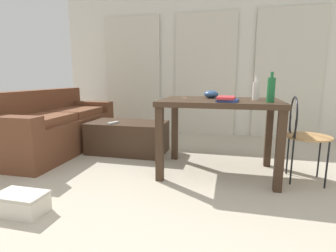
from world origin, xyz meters
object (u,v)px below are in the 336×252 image
(coffee_table, at_px, (128,137))
(bottle_far, at_px, (256,90))
(scissors, at_px, (185,98))
(couch, at_px, (55,127))
(wire_chair, at_px, (301,129))
(craft_table, at_px, (219,111))
(bowl, at_px, (211,94))
(book_stack, at_px, (227,99))
(bottle_near, at_px, (271,90))
(tv_remote_primary, at_px, (113,123))
(shoebox, at_px, (21,203))

(coffee_table, height_order, bottle_far, bottle_far)
(bottle_far, distance_m, scissors, 0.73)
(couch, bearing_deg, scissors, -7.27)
(coffee_table, distance_m, wire_chair, 2.07)
(bottle_far, bearing_deg, coffee_table, 164.00)
(craft_table, distance_m, scissors, 0.41)
(couch, bearing_deg, bowl, -4.52)
(coffee_table, distance_m, bowl, 1.30)
(bowl, bearing_deg, couch, 175.48)
(book_stack, bearing_deg, coffee_table, 151.29)
(coffee_table, relative_size, bowl, 6.57)
(wire_chair, bearing_deg, scissors, 173.65)
(craft_table, distance_m, wire_chair, 0.78)
(bottle_near, distance_m, scissors, 0.89)
(coffee_table, relative_size, wire_chair, 1.23)
(coffee_table, xyz_separation_m, tv_remote_primary, (-0.13, -0.16, 0.22))
(couch, relative_size, coffee_table, 1.88)
(bottle_near, relative_size, bowl, 1.74)
(scissors, bearing_deg, coffee_table, 155.42)
(tv_remote_primary, bearing_deg, wire_chair, 7.99)
(wire_chair, distance_m, bottle_far, 0.56)
(bottle_far, bearing_deg, couch, 173.31)
(wire_chair, xyz_separation_m, bottle_near, (-0.32, -0.19, 0.38))
(scissors, bearing_deg, book_stack, -35.54)
(bowl, bearing_deg, book_stack, -66.20)
(craft_table, relative_size, scissors, 10.82)
(bottle_near, bearing_deg, bottle_far, 112.90)
(couch, bearing_deg, wire_chair, -6.92)
(bottle_far, xyz_separation_m, tv_remote_primary, (-1.69, 0.29, -0.45))
(book_stack, bearing_deg, couch, 166.35)
(craft_table, xyz_separation_m, wire_chair, (0.77, -0.02, -0.15))
(tv_remote_primary, bearing_deg, craft_table, 3.53)
(couch, bearing_deg, tv_remote_primary, -0.75)
(wire_chair, xyz_separation_m, bowl, (-0.87, 0.20, 0.31))
(couch, xyz_separation_m, shoebox, (0.86, -1.54, -0.24))
(coffee_table, relative_size, book_stack, 3.64)
(scissors, bearing_deg, tv_remote_primary, 166.93)
(book_stack, relative_size, shoebox, 0.76)
(coffee_table, height_order, craft_table, craft_table)
(wire_chair, relative_size, tv_remote_primary, 4.73)
(scissors, relative_size, tv_remote_primary, 0.63)
(craft_table, distance_m, bowl, 0.26)
(couch, xyz_separation_m, scissors, (1.84, -0.23, 0.45))
(tv_remote_primary, bearing_deg, scissors, 4.37)
(bowl, relative_size, book_stack, 0.55)
(wire_chair, bearing_deg, craft_table, 178.58)
(coffee_table, xyz_separation_m, shoebox, (-0.15, -1.68, -0.13))
(craft_table, bearing_deg, coffee_table, 158.01)
(coffee_table, relative_size, bottle_near, 3.78)
(book_stack, xyz_separation_m, scissors, (-0.45, 0.32, -0.02))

